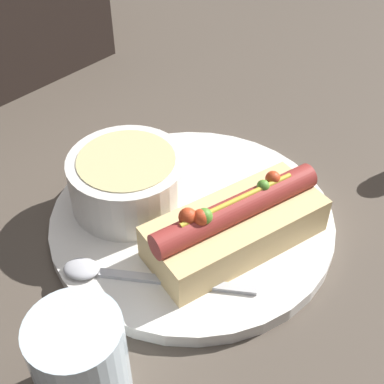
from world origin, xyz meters
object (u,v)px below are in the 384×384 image
Objects in this scene: hot_dog at (234,226)px; drinking_glass at (81,362)px; soup_bowl at (128,179)px; spoon at (118,274)px.

drinking_glass is at bearing -163.25° from hot_dog.
hot_dog is at bearing -77.83° from soup_bowl.
hot_dog is 0.12m from soup_bowl.
spoon is at bearing 34.84° from drinking_glass.
hot_dog is at bearing 2.65° from drinking_glass.
spoon is at bearing 167.28° from hot_dog.
soup_bowl is 1.36× the size of drinking_glass.
drinking_glass reaches higher than hot_dog.
hot_dog is 1.19× the size of spoon.
drinking_glass reaches higher than soup_bowl.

